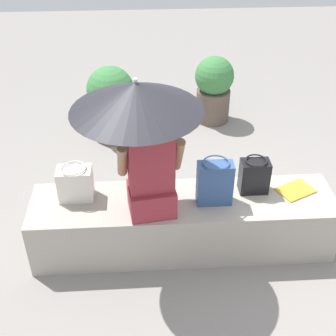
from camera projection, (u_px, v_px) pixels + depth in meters
The scene contains 10 objects.
ground_plane at pixel (182, 244), 3.84m from camera, with size 14.00×14.00×0.00m, color gray.
stone_bench at pixel (183, 223), 3.71m from camera, with size 2.42×0.56×0.49m, color #A8A093.
person_seated at pixel (151, 169), 3.24m from camera, with size 0.49×0.32×0.90m.
parasol at pixel (136, 97), 2.88m from camera, with size 0.88×0.88×1.10m.
handbag_black at pixel (215, 183), 3.44m from camera, with size 0.27×0.20×0.38m.
tote_bag_canvas at pixel (254, 176), 3.59m from camera, with size 0.23×0.17×0.30m.
shoulder_bag_spare at pixel (75, 183), 3.51m from camera, with size 0.27×0.20×0.29m.
magazine at pixel (296, 190), 3.66m from camera, with size 0.28×0.20×0.01m, color gold.
planter_near at pixel (111, 101), 5.03m from camera, with size 0.52×0.52×0.86m.
planter_far at pixel (214, 88), 5.40m from camera, with size 0.46×0.46×0.81m.
Camera 1 is at (-0.29, -2.76, 2.74)m, focal length 48.39 mm.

